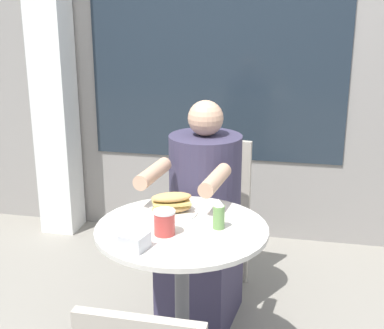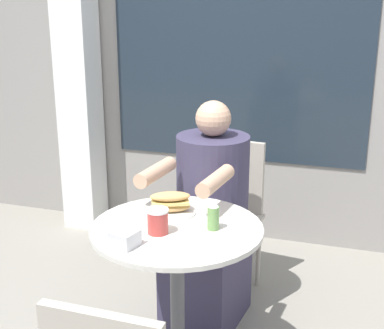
% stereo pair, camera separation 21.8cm
% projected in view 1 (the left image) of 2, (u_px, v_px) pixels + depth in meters
% --- Properties ---
extents(storefront_wall, '(8.00, 0.09, 2.80)m').
position_uv_depth(storefront_wall, '(237.00, 35.00, 3.49)').
color(storefront_wall, gray).
rests_on(storefront_wall, ground_plane).
extents(lattice_pillar, '(0.24, 0.24, 2.40)m').
position_uv_depth(lattice_pillar, '(52.00, 65.00, 3.62)').
color(lattice_pillar, silver).
rests_on(lattice_pillar, ground_plane).
extents(cafe_table, '(0.70, 0.70, 0.75)m').
position_uv_depth(cafe_table, '(182.00, 272.00, 2.20)').
color(cafe_table, beige).
rests_on(cafe_table, ground_plane).
extents(diner_chair, '(0.42, 0.42, 0.87)m').
position_uv_depth(diner_chair, '(217.00, 202.00, 3.04)').
color(diner_chair, '#ADA393').
rests_on(diner_chair, ground_plane).
extents(seated_diner, '(0.42, 0.67, 1.16)m').
position_uv_depth(seated_diner, '(203.00, 230.00, 2.72)').
color(seated_diner, '#38334C').
rests_on(seated_diner, ground_plane).
extents(sandwich_on_plate, '(0.22, 0.22, 0.09)m').
position_uv_depth(sandwich_on_plate, '(171.00, 205.00, 2.26)').
color(sandwich_on_plate, white).
rests_on(sandwich_on_plate, cafe_table).
extents(drink_cup, '(0.09, 0.09, 0.10)m').
position_uv_depth(drink_cup, '(164.00, 222.00, 2.06)').
color(drink_cup, '#B73D38').
rests_on(drink_cup, cafe_table).
extents(napkin_box, '(0.11, 0.11, 0.06)m').
position_uv_depth(napkin_box, '(135.00, 241.00, 1.94)').
color(napkin_box, silver).
rests_on(napkin_box, cafe_table).
extents(condiment_bottle, '(0.05, 0.05, 0.12)m').
position_uv_depth(condiment_bottle, '(219.00, 214.00, 2.11)').
color(condiment_bottle, '#66934C').
rests_on(condiment_bottle, cafe_table).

